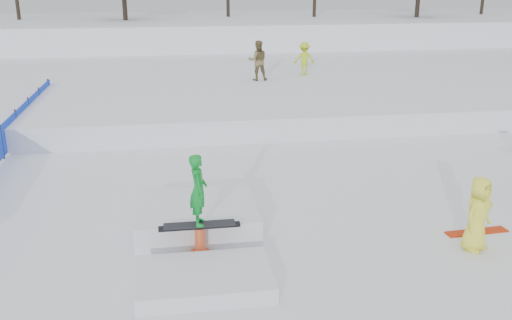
{
  "coord_description": "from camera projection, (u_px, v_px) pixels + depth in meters",
  "views": [
    {
      "loc": [
        -1.52,
        -10.78,
        5.36
      ],
      "look_at": [
        0.5,
        2.0,
        1.1
      ],
      "focal_mm": 40.0,
      "sensor_mm": 36.0,
      "label": 1
    }
  ],
  "objects": [
    {
      "name": "snow_berm",
      "position": [
        187.0,
        35.0,
        39.79
      ],
      "size": [
        60.0,
        14.0,
        2.4
      ],
      "primitive_type": "cube",
      "color": "white",
      "rests_on": "ground"
    },
    {
      "name": "jib_rail_feature",
      "position": [
        198.0,
        229.0,
        11.81
      ],
      "size": [
        2.6,
        4.4,
        2.11
      ],
      "color": "white",
      "rests_on": "ground"
    },
    {
      "name": "safety_fence",
      "position": [
        2.0,
        141.0,
        17.08
      ],
      "size": [
        0.05,
        16.0,
        1.1
      ],
      "color": "blue",
      "rests_on": "ground"
    },
    {
      "name": "snow_midrise",
      "position": [
        199.0,
        83.0,
        26.9
      ],
      "size": [
        50.0,
        18.0,
        0.8
      ],
      "primitive_type": "cube",
      "color": "white",
      "rests_on": "ground"
    },
    {
      "name": "walker_olive",
      "position": [
        258.0,
        60.0,
        25.17
      ],
      "size": [
        0.88,
        0.7,
        1.75
      ],
      "primitive_type": "imported",
      "rotation": [
        0.0,
        0.0,
        3.09
      ],
      "color": "brown",
      "rests_on": "snow_midrise"
    },
    {
      "name": "loose_board_red",
      "position": [
        477.0,
        232.0,
        12.36
      ],
      "size": [
        1.41,
        0.37,
        0.03
      ],
      "primitive_type": "cube",
      "rotation": [
        0.0,
        0.0,
        0.06
      ],
      "color": "#BB2A08",
      "rests_on": "ground"
    },
    {
      "name": "ground",
      "position": [
        247.0,
        240.0,
        12.02
      ],
      "size": [
        120.0,
        120.0,
        0.0
      ],
      "primitive_type": "plane",
      "color": "white"
    },
    {
      "name": "spectator_yellow",
      "position": [
        478.0,
        214.0,
        11.39
      ],
      "size": [
        0.91,
        0.83,
        1.55
      ],
      "primitive_type": "imported",
      "rotation": [
        0.0,
        0.0,
        0.58
      ],
      "color": "#F5F43E",
      "rests_on": "ground"
    },
    {
      "name": "walker_ygreen",
      "position": [
        304.0,
        59.0,
        26.49
      ],
      "size": [
        0.99,
        0.57,
        1.51
      ],
      "primitive_type": "imported",
      "rotation": [
        0.0,
        0.0,
        3.15
      ],
      "color": "#B8D21C",
      "rests_on": "snow_midrise"
    }
  ]
}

